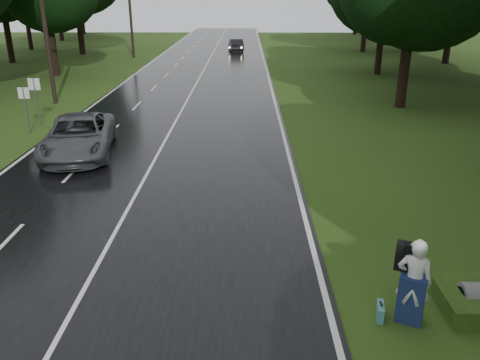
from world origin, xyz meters
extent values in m
plane|color=#2D4915|center=(0.00, 0.00, 0.00)|extent=(160.00, 160.00, 0.00)
cube|color=black|center=(0.00, 20.00, 0.02)|extent=(12.00, 140.00, 0.04)
cube|color=silver|center=(0.00, 20.00, 0.04)|extent=(0.12, 140.00, 0.01)
imported|color=#484B4D|center=(-3.41, 10.20, 0.88)|extent=(3.77, 6.42, 1.68)
imported|color=black|center=(2.66, 50.52, 0.75)|extent=(2.03, 4.46, 1.42)
imported|color=silver|center=(7.49, -1.25, 1.01)|extent=(0.87, 0.74, 2.01)
cube|color=navy|center=(7.49, -1.25, 0.56)|extent=(0.67, 0.58, 1.13)
cube|color=black|center=(7.37, -0.98, 1.45)|extent=(0.51, 0.41, 0.64)
cube|color=teal|center=(6.89, -1.17, 0.17)|extent=(0.24, 0.51, 0.35)
camera|label=1|loc=(3.89, -10.07, 6.75)|focal=36.12mm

